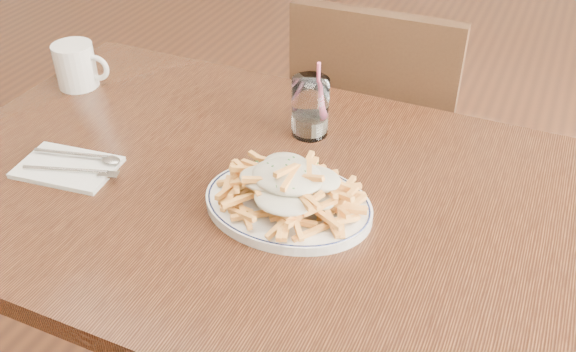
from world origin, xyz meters
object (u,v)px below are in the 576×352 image
at_px(coffee_mug, 77,66).
at_px(chair_far, 376,135).
at_px(water_glass, 310,110).
at_px(table, 246,215).
at_px(loaded_fries, 288,182).
at_px(fries_plate, 288,204).

bearing_deg(coffee_mug, chair_far, 37.61).
relative_size(water_glass, coffee_mug, 1.29).
bearing_deg(chair_far, coffee_mug, -142.39).
bearing_deg(chair_far, table, -96.65).
height_order(table, chair_far, chair_far).
height_order(chair_far, loaded_fries, chair_far).
relative_size(loaded_fries, water_glass, 1.71).
bearing_deg(table, loaded_fries, -21.06).
relative_size(table, fries_plate, 3.51).
distance_m(chair_far, water_glass, 0.52).
distance_m(loaded_fries, water_glass, 0.25).
xyz_separation_m(fries_plate, water_glass, (-0.06, 0.24, 0.04)).
bearing_deg(water_glass, table, -102.99).
height_order(chair_far, coffee_mug, chair_far).
bearing_deg(water_glass, fries_plate, -76.17).
distance_m(chair_far, loaded_fries, 0.73).
distance_m(table, chair_far, 0.65).
xyz_separation_m(chair_far, coffee_mug, (-0.58, -0.45, 0.29)).
xyz_separation_m(water_glass, coffee_mug, (-0.55, -0.02, -0.00)).
bearing_deg(chair_far, fries_plate, -87.13).
relative_size(table, loaded_fries, 4.31).
height_order(loaded_fries, water_glass, water_glass).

